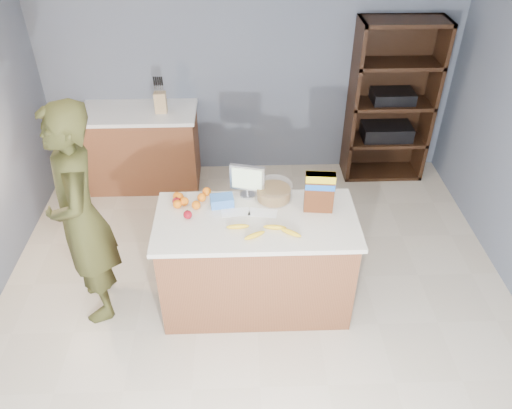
{
  "coord_description": "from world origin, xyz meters",
  "views": [
    {
      "loc": [
        -0.1,
        -2.69,
        3.25
      ],
      "look_at": [
        0.0,
        0.35,
        1.0
      ],
      "focal_mm": 35.0,
      "sensor_mm": 36.0,
      "label": 1
    }
  ],
  "objects_px": {
    "shelving_unit": "(390,104)",
    "tv": "(247,179)",
    "cereal_box": "(320,190)",
    "person": "(81,218)",
    "counter_peninsula": "(256,265)"
  },
  "relations": [
    {
      "from": "shelving_unit",
      "to": "tv",
      "type": "xyz_separation_m",
      "value": [
        -1.61,
        -1.74,
        0.19
      ]
    },
    {
      "from": "shelving_unit",
      "to": "cereal_box",
      "type": "bearing_deg",
      "value": -118.61
    },
    {
      "from": "tv",
      "to": "cereal_box",
      "type": "height_order",
      "value": "cereal_box"
    },
    {
      "from": "person",
      "to": "tv",
      "type": "relative_size",
      "value": 6.64
    },
    {
      "from": "counter_peninsula",
      "to": "person",
      "type": "height_order",
      "value": "person"
    },
    {
      "from": "person",
      "to": "cereal_box",
      "type": "xyz_separation_m",
      "value": [
        1.81,
        0.08,
        0.16
      ]
    },
    {
      "from": "shelving_unit",
      "to": "person",
      "type": "relative_size",
      "value": 0.96
    },
    {
      "from": "counter_peninsula",
      "to": "person",
      "type": "bearing_deg",
      "value": 179.52
    },
    {
      "from": "cereal_box",
      "to": "counter_peninsula",
      "type": "bearing_deg",
      "value": -168.84
    },
    {
      "from": "tv",
      "to": "cereal_box",
      "type": "distance_m",
      "value": 0.59
    },
    {
      "from": "person",
      "to": "cereal_box",
      "type": "bearing_deg",
      "value": 74.22
    },
    {
      "from": "counter_peninsula",
      "to": "cereal_box",
      "type": "distance_m",
      "value": 0.84
    },
    {
      "from": "person",
      "to": "tv",
      "type": "distance_m",
      "value": 1.3
    },
    {
      "from": "counter_peninsula",
      "to": "shelving_unit",
      "type": "bearing_deg",
      "value": 52.89
    },
    {
      "from": "counter_peninsula",
      "to": "tv",
      "type": "relative_size",
      "value": 5.53
    }
  ]
}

